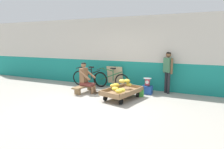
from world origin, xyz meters
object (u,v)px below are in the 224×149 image
at_px(weighing_scale, 147,82).
at_px(bicycle_far_left, 111,80).
at_px(sign_board, 115,77).
at_px(customer_adult, 168,68).
at_px(bicycle_near_left, 89,78).
at_px(banana_cart, 122,92).
at_px(plastic_crate, 147,90).
at_px(low_bench, 84,87).
at_px(shopping_bag, 141,93).
at_px(vendor_seated, 86,78).

bearing_deg(weighing_scale, bicycle_far_left, 170.70).
relative_size(sign_board, customer_adult, 0.58).
distance_m(bicycle_near_left, customer_adult, 3.30).
bearing_deg(banana_cart, weighing_scale, 57.68).
distance_m(plastic_crate, sign_board, 1.64).
bearing_deg(bicycle_near_left, low_bench, -70.53).
distance_m(low_bench, weighing_scale, 2.38).
relative_size(weighing_scale, bicycle_far_left, 0.18).
relative_size(bicycle_near_left, bicycle_far_left, 1.00).
xyz_separation_m(banana_cart, plastic_crate, (0.61, 0.97, -0.09)).
xyz_separation_m(low_bench, weighing_scale, (2.24, 0.76, 0.25)).
height_order(plastic_crate, bicycle_near_left, bicycle_near_left).
height_order(weighing_scale, bicycle_far_left, bicycle_far_left).
height_order(banana_cart, weighing_scale, weighing_scale).
bearing_deg(bicycle_near_left, plastic_crate, -4.79).
distance_m(banana_cart, customer_adult, 1.99).
distance_m(banana_cart, sign_board, 1.77).
xyz_separation_m(plastic_crate, customer_adult, (0.65, 0.39, 0.80)).
relative_size(weighing_scale, shopping_bag, 1.25).
distance_m(bicycle_near_left, sign_board, 1.12).
bearing_deg(vendor_seated, customer_adult, 22.30).
bearing_deg(plastic_crate, customer_adult, 30.80).
height_order(bicycle_near_left, sign_board, sign_board).
distance_m(banana_cart, plastic_crate, 1.15).
bearing_deg(shopping_bag, banana_cart, -133.80).
xyz_separation_m(banana_cart, weighing_scale, (0.61, 0.97, 0.21)).
bearing_deg(bicycle_far_left, shopping_bag, -25.54).
bearing_deg(sign_board, low_bench, -118.96).
height_order(low_bench, customer_adult, customer_adult).
bearing_deg(customer_adult, shopping_bag, -132.36).
distance_m(customer_adult, shopping_bag, 1.40).
bearing_deg(weighing_scale, customer_adult, 30.88).
bearing_deg(plastic_crate, shopping_bag, -104.00).
bearing_deg(bicycle_near_left, bicycle_far_left, 2.44).
distance_m(plastic_crate, customer_adult, 1.10).
distance_m(banana_cart, low_bench, 1.64).
bearing_deg(vendor_seated, low_bench, -179.33).
relative_size(low_bench, shopping_bag, 4.69).
distance_m(low_bench, bicycle_far_left, 1.22).
distance_m(weighing_scale, sign_board, 1.62).
bearing_deg(sign_board, banana_cart, -58.96).
bearing_deg(weighing_scale, bicycle_near_left, 175.19).
relative_size(vendor_seated, bicycle_far_left, 0.69).
bearing_deg(plastic_crate, bicycle_near_left, 175.21).
bearing_deg(shopping_bag, customer_adult, 47.64).
distance_m(bicycle_near_left, bicycle_far_left, 1.00).
bearing_deg(bicycle_near_left, shopping_bag, -15.01).
distance_m(plastic_crate, shopping_bag, 0.46).
distance_m(low_bench, customer_adult, 3.20).
bearing_deg(weighing_scale, plastic_crate, 90.00).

